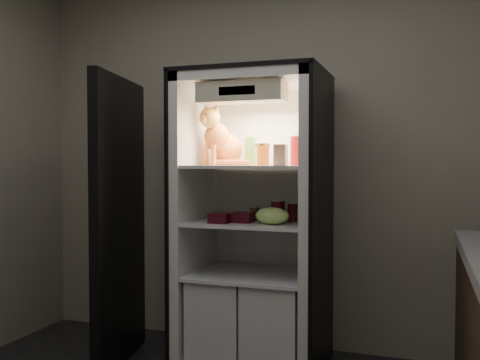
{
  "coord_description": "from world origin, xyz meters",
  "views": [
    {
      "loc": [
        1.01,
        -1.88,
        1.31
      ],
      "look_at": [
        -0.08,
        1.32,
        1.2
      ],
      "focal_mm": 40.0,
      "sensor_mm": 36.0,
      "label": 1
    }
  ],
  "objects_px": {
    "tabby_cat": "(222,142)",
    "parmesan_shaker": "(250,151)",
    "soda_can_a": "(280,211)",
    "berry_box_right": "(243,218)",
    "mayo_tub": "(262,154)",
    "salsa_jar": "(263,154)",
    "soda_can_b": "(293,212)",
    "grape_bag": "(272,216)",
    "refrigerator": "(255,243)",
    "pepper_jar": "(299,150)",
    "soda_can_c": "(277,212)",
    "condiment_jar": "(254,213)",
    "berry_box_left": "(220,218)",
    "cream_carton": "(281,155)"
  },
  "relations": [
    {
      "from": "tabby_cat",
      "to": "parmesan_shaker",
      "type": "relative_size",
      "value": 2.24
    },
    {
      "from": "parmesan_shaker",
      "to": "soda_can_a",
      "type": "bearing_deg",
      "value": 2.6
    },
    {
      "from": "tabby_cat",
      "to": "berry_box_right",
      "type": "height_order",
      "value": "tabby_cat"
    },
    {
      "from": "mayo_tub",
      "to": "salsa_jar",
      "type": "height_order",
      "value": "mayo_tub"
    },
    {
      "from": "soda_can_a",
      "to": "soda_can_b",
      "type": "xyz_separation_m",
      "value": [
        0.09,
        -0.04,
        -0.01
      ]
    },
    {
      "from": "soda_can_a",
      "to": "grape_bag",
      "type": "distance_m",
      "value": 0.22
    },
    {
      "from": "refrigerator",
      "to": "soda_can_a",
      "type": "xyz_separation_m",
      "value": [
        0.16,
        0.01,
        0.21
      ]
    },
    {
      "from": "salsa_jar",
      "to": "pepper_jar",
      "type": "relative_size",
      "value": 0.7
    },
    {
      "from": "mayo_tub",
      "to": "grape_bag",
      "type": "height_order",
      "value": "mayo_tub"
    },
    {
      "from": "salsa_jar",
      "to": "soda_can_c",
      "type": "height_order",
      "value": "salsa_jar"
    },
    {
      "from": "pepper_jar",
      "to": "soda_can_a",
      "type": "height_order",
      "value": "pepper_jar"
    },
    {
      "from": "tabby_cat",
      "to": "salsa_jar",
      "type": "xyz_separation_m",
      "value": [
        0.3,
        -0.06,
        -0.08
      ]
    },
    {
      "from": "parmesan_shaker",
      "to": "soda_can_b",
      "type": "distance_m",
      "value": 0.48
    },
    {
      "from": "tabby_cat",
      "to": "pepper_jar",
      "type": "height_order",
      "value": "tabby_cat"
    },
    {
      "from": "salsa_jar",
      "to": "soda_can_b",
      "type": "distance_m",
      "value": 0.41
    },
    {
      "from": "grape_bag",
      "to": "mayo_tub",
      "type": "bearing_deg",
      "value": 116.09
    },
    {
      "from": "tabby_cat",
      "to": "grape_bag",
      "type": "relative_size",
      "value": 1.98
    },
    {
      "from": "parmesan_shaker",
      "to": "mayo_tub",
      "type": "height_order",
      "value": "parmesan_shaker"
    },
    {
      "from": "grape_bag",
      "to": "parmesan_shaker",
      "type": "bearing_deg",
      "value": 134.79
    },
    {
      "from": "condiment_jar",
      "to": "salsa_jar",
      "type": "bearing_deg",
      "value": -26.23
    },
    {
      "from": "soda_can_b",
      "to": "condiment_jar",
      "type": "xyz_separation_m",
      "value": [
        -0.25,
        0.0,
        -0.01
      ]
    },
    {
      "from": "refrigerator",
      "to": "berry_box_left",
      "type": "xyz_separation_m",
      "value": [
        -0.15,
        -0.24,
        0.18
      ]
    },
    {
      "from": "berry_box_right",
      "to": "grape_bag",
      "type": "bearing_deg",
      "value": -10.18
    },
    {
      "from": "salsa_jar",
      "to": "grape_bag",
      "type": "xyz_separation_m",
      "value": [
        0.1,
        -0.14,
        -0.37
      ]
    },
    {
      "from": "soda_can_b",
      "to": "salsa_jar",
      "type": "bearing_deg",
      "value": -170.39
    },
    {
      "from": "mayo_tub",
      "to": "soda_can_b",
      "type": "bearing_deg",
      "value": -31.18
    },
    {
      "from": "tabby_cat",
      "to": "cream_carton",
      "type": "xyz_separation_m",
      "value": [
        0.46,
        -0.26,
        -0.09
      ]
    },
    {
      "from": "grape_bag",
      "to": "berry_box_left",
      "type": "xyz_separation_m",
      "value": [
        -0.32,
        -0.04,
        -0.02
      ]
    },
    {
      "from": "refrigerator",
      "to": "cream_carton",
      "type": "bearing_deg",
      "value": -48.41
    },
    {
      "from": "parmesan_shaker",
      "to": "cream_carton",
      "type": "bearing_deg",
      "value": -44.24
    },
    {
      "from": "pepper_jar",
      "to": "berry_box_right",
      "type": "xyz_separation_m",
      "value": [
        -0.31,
        -0.18,
        -0.42
      ]
    },
    {
      "from": "soda_can_b",
      "to": "grape_bag",
      "type": "relative_size",
      "value": 0.57
    },
    {
      "from": "pepper_jar",
      "to": "soda_can_b",
      "type": "distance_m",
      "value": 0.39
    },
    {
      "from": "refrigerator",
      "to": "berry_box_right",
      "type": "height_order",
      "value": "refrigerator"
    },
    {
      "from": "salsa_jar",
      "to": "berry_box_right",
      "type": "height_order",
      "value": "salsa_jar"
    },
    {
      "from": "soda_can_a",
      "to": "condiment_jar",
      "type": "bearing_deg",
      "value": -164.22
    },
    {
      "from": "soda_can_b",
      "to": "soda_can_a",
      "type": "bearing_deg",
      "value": 154.58
    },
    {
      "from": "soda_can_b",
      "to": "tabby_cat",
      "type": "bearing_deg",
      "value": 176.48
    },
    {
      "from": "soda_can_a",
      "to": "berry_box_left",
      "type": "distance_m",
      "value": 0.4
    },
    {
      "from": "parmesan_shaker",
      "to": "berry_box_left",
      "type": "height_order",
      "value": "parmesan_shaker"
    },
    {
      "from": "mayo_tub",
      "to": "soda_can_b",
      "type": "distance_m",
      "value": 0.46
    },
    {
      "from": "refrigerator",
      "to": "mayo_tub",
      "type": "height_order",
      "value": "refrigerator"
    },
    {
      "from": "parmesan_shaker",
      "to": "berry_box_right",
      "type": "relative_size",
      "value": 1.52
    },
    {
      "from": "soda_can_a",
      "to": "condiment_jar",
      "type": "xyz_separation_m",
      "value": [
        -0.15,
        -0.04,
        -0.02
      ]
    },
    {
      "from": "refrigerator",
      "to": "condiment_jar",
      "type": "xyz_separation_m",
      "value": [
        0.0,
        -0.04,
        0.19
      ]
    },
    {
      "from": "soda_can_a",
      "to": "berry_box_left",
      "type": "relative_size",
      "value": 1.09
    },
    {
      "from": "cream_carton",
      "to": "grape_bag",
      "type": "height_order",
      "value": "cream_carton"
    },
    {
      "from": "soda_can_c",
      "to": "grape_bag",
      "type": "relative_size",
      "value": 0.67
    },
    {
      "from": "pepper_jar",
      "to": "soda_can_b",
      "type": "xyz_separation_m",
      "value": [
        -0.03,
        -0.04,
        -0.39
      ]
    },
    {
      "from": "pepper_jar",
      "to": "berry_box_right",
      "type": "height_order",
      "value": "pepper_jar"
    }
  ]
}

